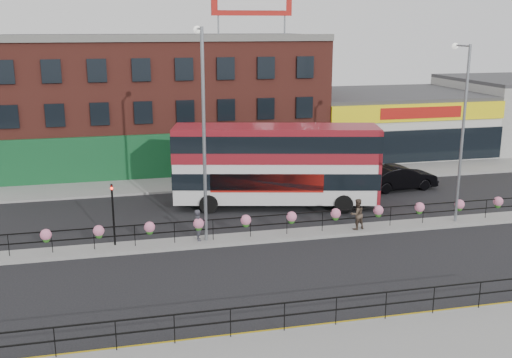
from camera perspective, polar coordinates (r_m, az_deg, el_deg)
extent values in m
plane|color=black|center=(32.11, 1.23, -5.63)|extent=(120.00, 120.00, 0.00)
cube|color=gray|center=(21.74, 9.41, -15.97)|extent=(60.00, 4.00, 0.15)
cube|color=gray|center=(43.30, -2.71, -0.22)|extent=(60.00, 4.00, 0.15)
cube|color=gray|center=(32.09, 1.23, -5.50)|extent=(60.00, 1.60, 0.15)
cube|color=gold|center=(23.63, 7.23, -13.44)|extent=(60.00, 0.10, 0.01)
cube|color=gold|center=(23.48, 7.39, -13.63)|extent=(60.00, 0.10, 0.01)
cube|color=brown|center=(49.70, -9.07, 7.30)|extent=(25.00, 12.00, 10.00)
cube|color=#3F3F42|center=(49.35, -9.31, 13.24)|extent=(25.00, 12.00, 0.30)
cube|color=#114C25|center=(44.27, -8.30, 2.13)|extent=(25.00, 0.25, 3.40)
cube|color=silver|center=(55.21, 12.29, 5.22)|extent=(15.00, 12.00, 5.00)
cube|color=#3F3F42|center=(54.87, 12.44, 7.95)|extent=(15.00, 12.00, 0.30)
cube|color=yellow|center=(49.59, 15.40, 6.13)|extent=(15.00, 0.25, 1.40)
cube|color=#A9140E|center=(49.49, 15.46, 6.11)|extent=(7.00, 0.10, 0.90)
cube|color=black|center=(50.03, 15.19, 3.07)|extent=(15.00, 0.25, 2.60)
cylinder|color=gray|center=(44.85, -3.61, 14.38)|extent=(0.12, 0.12, 1.40)
cylinder|color=gray|center=(45.96, 2.75, 14.39)|extent=(0.12, 0.12, 1.40)
cube|color=black|center=(31.71, 1.24, -3.50)|extent=(30.00, 0.05, 0.05)
cube|color=black|center=(31.86, 1.23, -4.35)|extent=(30.00, 0.05, 0.05)
cylinder|color=black|center=(31.45, -22.50, -5.85)|extent=(0.04, 0.04, 1.10)
cylinder|color=black|center=(31.17, -18.86, -5.70)|extent=(0.04, 0.04, 1.10)
cylinder|color=black|center=(31.01, -15.17, -5.51)|extent=(0.04, 0.04, 1.10)
cylinder|color=black|center=(30.98, -11.47, -5.31)|extent=(0.04, 0.04, 1.10)
cylinder|color=black|center=(31.08, -7.77, -5.08)|extent=(0.04, 0.04, 1.10)
cylinder|color=black|center=(31.31, -4.11, -4.84)|extent=(0.04, 0.04, 1.10)
cylinder|color=black|center=(31.66, -0.53, -4.58)|extent=(0.04, 0.04, 1.10)
cylinder|color=black|center=(32.13, 2.97, -4.31)|extent=(0.04, 0.04, 1.10)
cylinder|color=black|center=(32.72, 6.34, -4.03)|extent=(0.04, 0.04, 1.10)
cylinder|color=black|center=(33.42, 9.58, -3.75)|extent=(0.04, 0.04, 1.10)
cylinder|color=black|center=(34.22, 12.68, -3.47)|extent=(0.04, 0.04, 1.10)
cylinder|color=black|center=(35.11, 15.63, -3.20)|extent=(0.04, 0.04, 1.10)
cylinder|color=black|center=(36.10, 18.42, -2.93)|extent=(0.04, 0.04, 1.10)
cylinder|color=black|center=(37.17, 21.06, -2.67)|extent=(0.04, 0.04, 1.10)
sphere|color=pink|center=(31.07, -19.38, -5.02)|extent=(0.56, 0.56, 0.56)
sphere|color=#29671C|center=(31.14, -19.35, -5.42)|extent=(0.36, 0.36, 0.36)
sphere|color=pink|center=(30.87, -14.76, -4.79)|extent=(0.56, 0.56, 0.56)
sphere|color=#29671C|center=(30.94, -14.73, -5.19)|extent=(0.36, 0.36, 0.36)
sphere|color=pink|center=(30.87, -10.11, -4.53)|extent=(0.56, 0.56, 0.56)
sphere|color=#29671C|center=(30.95, -10.09, -4.93)|extent=(0.36, 0.36, 0.36)
sphere|color=pink|center=(31.08, -5.50, -4.24)|extent=(0.56, 0.56, 0.56)
sphere|color=#29671C|center=(31.15, -5.49, -4.64)|extent=(0.36, 0.36, 0.36)
sphere|color=pink|center=(31.48, -0.97, -3.92)|extent=(0.56, 0.56, 0.56)
sphere|color=#29671C|center=(31.55, -0.97, -4.32)|extent=(0.36, 0.36, 0.36)
sphere|color=pink|center=(32.07, 3.40, -3.60)|extent=(0.56, 0.56, 0.56)
sphere|color=#29671C|center=(32.14, 3.40, -3.99)|extent=(0.36, 0.36, 0.36)
sphere|color=pink|center=(32.85, 7.60, -3.26)|extent=(0.56, 0.56, 0.56)
sphere|color=#29671C|center=(32.92, 7.58, -3.65)|extent=(0.36, 0.36, 0.36)
sphere|color=pink|center=(33.79, 11.57, -2.93)|extent=(0.56, 0.56, 0.56)
sphere|color=#29671C|center=(33.85, 11.55, -3.30)|extent=(0.36, 0.36, 0.36)
sphere|color=pink|center=(34.88, 15.31, -2.61)|extent=(0.56, 0.56, 0.56)
sphere|color=#29671C|center=(34.95, 15.29, -2.97)|extent=(0.36, 0.36, 0.36)
sphere|color=pink|center=(36.12, 18.81, -2.29)|extent=(0.56, 0.56, 0.56)
sphere|color=#29671C|center=(36.18, 18.78, -2.64)|extent=(0.36, 0.36, 0.36)
sphere|color=pink|center=(37.48, 22.07, -1.99)|extent=(0.56, 0.56, 0.56)
sphere|color=#29671C|center=(37.54, 22.03, -2.33)|extent=(0.36, 0.36, 0.36)
cube|color=black|center=(22.16, 2.74, -11.71)|extent=(20.00, 0.05, 0.05)
cube|color=black|center=(22.38, 2.73, -12.85)|extent=(20.00, 0.05, 0.05)
cylinder|color=black|center=(21.85, -18.62, -14.53)|extent=(0.04, 0.04, 1.10)
cylinder|color=black|center=(21.72, -13.20, -14.32)|extent=(0.04, 0.04, 1.10)
cylinder|color=black|center=(21.76, -7.77, -13.98)|extent=(0.04, 0.04, 1.10)
cylinder|color=black|center=(22.00, -2.44, -13.52)|extent=(0.04, 0.04, 1.10)
cylinder|color=black|center=(22.41, 2.72, -12.97)|extent=(0.04, 0.04, 1.10)
cylinder|color=black|center=(22.98, 7.64, -12.35)|extent=(0.04, 0.04, 1.10)
cylinder|color=black|center=(23.71, 12.26, -11.69)|extent=(0.04, 0.04, 1.10)
cylinder|color=black|center=(24.59, 16.56, -11.00)|extent=(0.04, 0.04, 1.10)
cylinder|color=black|center=(25.59, 20.53, -10.30)|extent=(0.04, 0.04, 1.10)
cube|color=silver|center=(36.91, 1.89, 1.43)|extent=(12.75, 5.62, 4.52)
cube|color=maroon|center=(36.64, 1.91, 3.41)|extent=(12.83, 5.69, 2.04)
cube|color=black|center=(37.09, 1.88, 0.24)|extent=(12.85, 5.72, 1.02)
cube|color=black|center=(36.61, 1.91, 3.67)|extent=(12.87, 5.74, 1.02)
cube|color=maroon|center=(36.46, 1.92, 4.94)|extent=(12.75, 5.62, 0.14)
cube|color=maroon|center=(37.60, 11.33, 1.39)|extent=(0.86, 2.85, 4.52)
cube|color=#A9140E|center=(35.71, 1.04, -0.41)|extent=(6.61, 1.61, 1.13)
cylinder|color=black|center=(36.20, -4.53, -2.39)|extent=(1.18, 0.59, 1.13)
cylinder|color=black|center=(38.91, -4.20, -1.19)|extent=(1.18, 0.59, 1.13)
cylinder|color=black|center=(36.45, 8.35, -2.38)|extent=(1.18, 0.59, 1.13)
cylinder|color=black|center=(39.14, 7.78, -1.19)|extent=(1.18, 0.59, 1.13)
imported|color=black|center=(42.43, 13.56, 0.14)|extent=(2.66, 5.40, 1.68)
imported|color=#34343E|center=(31.22, -5.51, -4.38)|extent=(0.64, 0.45, 1.66)
imported|color=#493A2F|center=(33.20, 9.60, -3.31)|extent=(1.10, 1.00, 1.72)
cylinder|color=gray|center=(30.04, -4.97, 3.91)|extent=(0.17, 0.17, 10.81)
cylinder|color=gray|center=(30.35, -5.42, 14.07)|extent=(0.11, 1.62, 0.11)
sphere|color=silver|center=(31.15, -5.63, 13.97)|extent=(0.39, 0.39, 0.39)
cylinder|color=gray|center=(35.00, 19.06, 3.90)|extent=(0.16, 0.16, 9.89)
cylinder|color=gray|center=(35.14, 19.07, 11.92)|extent=(0.10, 1.48, 0.10)
sphere|color=silver|center=(35.78, 18.43, 11.92)|extent=(0.36, 0.36, 0.36)
cylinder|color=black|center=(31.03, -13.44, -3.34)|extent=(0.10, 0.10, 3.20)
imported|color=black|center=(30.59, -13.61, -0.49)|extent=(0.15, 0.18, 0.90)
sphere|color=#FF190C|center=(30.52, -13.59, -0.87)|extent=(0.14, 0.14, 0.14)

